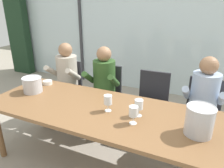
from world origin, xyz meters
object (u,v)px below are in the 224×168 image
(chair_right_of_center, at_px, (202,109))
(tasting_bowl, at_px, (48,82))
(person_olive_shirt, at_px, (102,84))
(person_pale_blue_shirt, at_px, (203,101))
(wine_glass_near_bucket, at_px, (108,100))
(wine_glass_center_pour, at_px, (133,112))
(wine_glass_by_left_taster, at_px, (139,105))
(person_beige_jumper, at_px, (65,77))
(ice_bucket_primary, at_px, (32,84))
(chair_left_of_center, at_px, (106,90))
(ice_bucket_secondary, at_px, (199,120))
(chair_center, at_px, (152,99))
(chair_near_curtain, at_px, (68,84))
(dining_table, at_px, (98,114))

(chair_right_of_center, height_order, tasting_bowl, chair_right_of_center)
(person_olive_shirt, height_order, person_pale_blue_shirt, same)
(tasting_bowl, relative_size, wine_glass_near_bucket, 0.73)
(wine_glass_center_pour, bearing_deg, wine_glass_by_left_taster, 89.88)
(person_beige_jumper, distance_m, wine_glass_by_left_taster, 1.61)
(ice_bucket_primary, relative_size, wine_glass_near_bucket, 1.36)
(chair_left_of_center, bearing_deg, person_pale_blue_shirt, -9.42)
(chair_right_of_center, relative_size, ice_bucket_secondary, 3.47)
(chair_left_of_center, distance_m, chair_right_of_center, 1.37)
(chair_center, bearing_deg, person_beige_jumper, -174.87)
(chair_center, height_order, person_olive_shirt, person_olive_shirt)
(chair_near_curtain, distance_m, person_olive_shirt, 0.73)
(chair_near_curtain, height_order, tasting_bowl, chair_near_curtain)
(chair_right_of_center, bearing_deg, chair_center, -177.80)
(dining_table, xyz_separation_m, chair_center, (0.35, 0.91, -0.15))
(chair_near_curtain, distance_m, ice_bucket_primary, 0.88)
(person_olive_shirt, bearing_deg, chair_near_curtain, 165.63)
(person_beige_jumper, distance_m, person_pale_blue_shirt, 1.99)
(chair_right_of_center, xyz_separation_m, wine_glass_center_pour, (-0.57, -1.02, 0.33))
(dining_table, relative_size, chair_center, 2.79)
(person_olive_shirt, bearing_deg, person_pale_blue_shirt, -4.64)
(chair_center, relative_size, tasting_bowl, 7.10)
(person_pale_blue_shirt, bearing_deg, person_beige_jumper, -177.68)
(wine_glass_by_left_taster, bearing_deg, dining_table, -176.73)
(chair_near_curtain, relative_size, person_pale_blue_shirt, 0.74)
(dining_table, xyz_separation_m, ice_bucket_secondary, (0.99, -0.06, 0.20))
(ice_bucket_primary, distance_m, wine_glass_center_pour, 1.39)
(tasting_bowl, distance_m, wine_glass_center_pour, 1.47)
(ice_bucket_secondary, bearing_deg, dining_table, 176.74)
(chair_near_curtain, bearing_deg, chair_left_of_center, -3.15)
(dining_table, bearing_deg, wine_glass_near_bucket, -3.81)
(chair_center, distance_m, person_olive_shirt, 0.73)
(chair_left_of_center, relative_size, person_olive_shirt, 0.74)
(person_pale_blue_shirt, bearing_deg, ice_bucket_secondary, -88.18)
(ice_bucket_primary, bearing_deg, tasting_bowl, 93.02)
(chair_left_of_center, distance_m, tasting_bowl, 0.87)
(chair_near_curtain, xyz_separation_m, wine_glass_center_pour, (1.47, -0.99, 0.33))
(chair_center, height_order, wine_glass_near_bucket, wine_glass_near_bucket)
(tasting_bowl, height_order, wine_glass_by_left_taster, wine_glass_by_left_taster)
(chair_left_of_center, xyz_separation_m, tasting_bowl, (-0.59, -0.59, 0.24))
(ice_bucket_secondary, xyz_separation_m, wine_glass_center_pour, (-0.55, -0.07, -0.01))
(chair_near_curtain, bearing_deg, person_pale_blue_shirt, -10.59)
(chair_center, distance_m, wine_glass_by_left_taster, 0.94)
(dining_table, bearing_deg, chair_center, 68.63)
(chair_center, bearing_deg, chair_near_curtain, 179.95)
(dining_table, relative_size, ice_bucket_primary, 10.60)
(person_beige_jumper, relative_size, wine_glass_by_left_taster, 6.99)
(dining_table, xyz_separation_m, person_pale_blue_shirt, (1.00, 0.75, 0.03))
(chair_right_of_center, bearing_deg, person_pale_blue_shirt, -91.25)
(person_beige_jumper, distance_m, ice_bucket_primary, 0.71)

